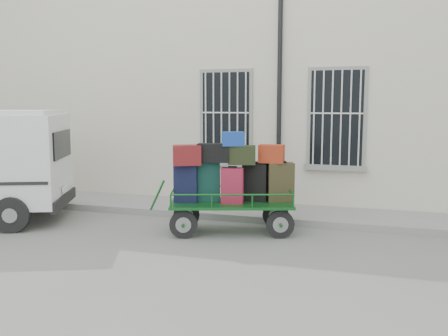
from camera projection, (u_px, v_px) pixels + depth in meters
ground at (201, 237)px, 9.76m from camera, size 80.00×80.00×0.00m
building at (265, 89)px, 14.58m from camera, size 24.00×5.15×6.00m
sidewalk at (232, 210)px, 11.83m from camera, size 24.00×1.70×0.15m
luggage_cart at (231, 182)px, 9.93m from camera, size 2.89×1.78×2.04m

